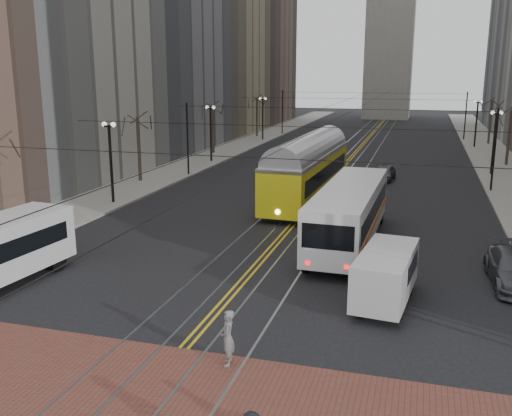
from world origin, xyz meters
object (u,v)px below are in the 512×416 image
Objects in this scene: streetcar at (308,175)px; cargo_van at (386,278)px; rear_bus at (349,216)px; sedan_grey at (385,173)px; pedestrian_b at (228,338)px.

streetcar is 19.59m from cargo_van.
rear_bus reaches higher than cargo_van.
cargo_van is at bearing -80.26° from sedan_grey.
cargo_van is 1.29× the size of sedan_grey.
cargo_van reaches higher than pedestrian_b.
streetcar is at bearing 170.85° from pedestrian_b.
sedan_grey is at bearing 100.21° from cargo_van.
sedan_grey is at bearing 64.87° from streetcar.
cargo_van is (2.49, -7.81, -0.53)m from rear_bus.
cargo_van is 27.97m from sedan_grey.
rear_bus is 6.75× the size of pedestrian_b.
streetcar is 8.41× the size of pedestrian_b.
streetcar reaches higher than pedestrian_b.
rear_bus is 2.50× the size of cargo_van.
pedestrian_b reaches higher than sedan_grey.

